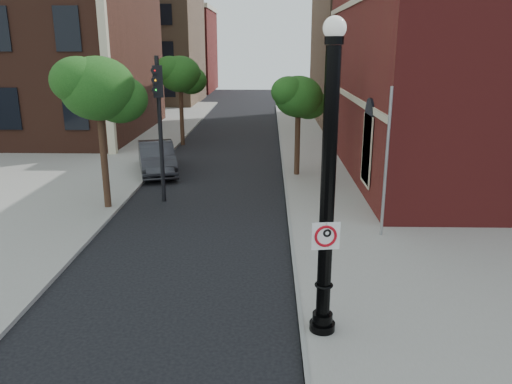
{
  "coord_description": "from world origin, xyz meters",
  "views": [
    {
      "loc": [
        1.35,
        -9.05,
        5.65
      ],
      "look_at": [
        1.06,
        2.0,
        2.42
      ],
      "focal_mm": 35.0,
      "sensor_mm": 36.0,
      "label": 1
    }
  ],
  "objects_px": {
    "parked_car": "(157,158)",
    "traffic_signal_left": "(159,106)",
    "no_parking_sign": "(326,236)",
    "traffic_signal_right": "(329,101)",
    "lamppost": "(327,202)"
  },
  "relations": [
    {
      "from": "parked_car",
      "to": "traffic_signal_left",
      "type": "relative_size",
      "value": 0.82
    },
    {
      "from": "no_parking_sign",
      "to": "traffic_signal_right",
      "type": "bearing_deg",
      "value": 75.73
    },
    {
      "from": "lamppost",
      "to": "traffic_signal_left",
      "type": "height_order",
      "value": "lamppost"
    },
    {
      "from": "no_parking_sign",
      "to": "traffic_signal_right",
      "type": "height_order",
      "value": "traffic_signal_right"
    },
    {
      "from": "parked_car",
      "to": "traffic_signal_right",
      "type": "bearing_deg",
      "value": -35.13
    },
    {
      "from": "parked_car",
      "to": "lamppost",
      "type": "bearing_deg",
      "value": -81.27
    },
    {
      "from": "parked_car",
      "to": "traffic_signal_left",
      "type": "bearing_deg",
      "value": -91.15
    },
    {
      "from": "no_parking_sign",
      "to": "traffic_signal_left",
      "type": "relative_size",
      "value": 0.1
    },
    {
      "from": "lamppost",
      "to": "parked_car",
      "type": "xyz_separation_m",
      "value": [
        -6.26,
        13.35,
        -2.12
      ]
    },
    {
      "from": "traffic_signal_left",
      "to": "parked_car",
      "type": "bearing_deg",
      "value": 88.05
    },
    {
      "from": "traffic_signal_right",
      "to": "lamppost",
      "type": "bearing_deg",
      "value": -90.59
    },
    {
      "from": "lamppost",
      "to": "traffic_signal_right",
      "type": "xyz_separation_m",
      "value": [
        1.23,
        10.81,
        0.77
      ]
    },
    {
      "from": "traffic_signal_left",
      "to": "no_parking_sign",
      "type": "bearing_deg",
      "value": -78.33
    },
    {
      "from": "traffic_signal_left",
      "to": "traffic_signal_right",
      "type": "distance_m",
      "value": 6.56
    },
    {
      "from": "no_parking_sign",
      "to": "traffic_signal_right",
      "type": "relative_size",
      "value": 0.1
    }
  ]
}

